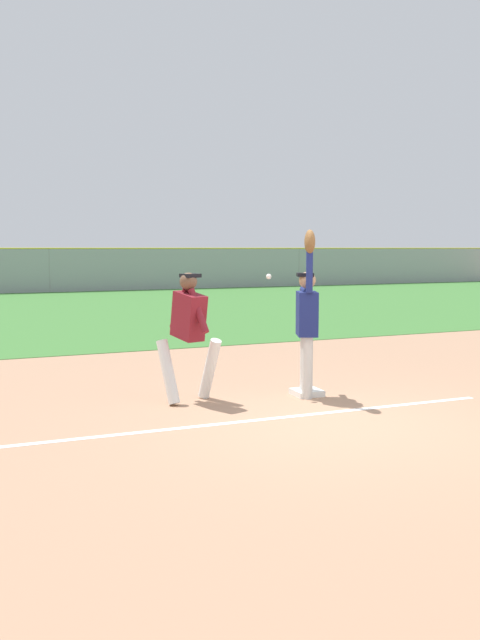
{
  "coord_description": "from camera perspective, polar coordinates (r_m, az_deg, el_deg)",
  "views": [
    {
      "loc": [
        -4.0,
        -6.72,
        2.04
      ],
      "look_at": [
        -0.4,
        1.67,
        1.05
      ],
      "focal_mm": 37.41,
      "sensor_mm": 36.0,
      "label": 1
    }
  ],
  "objects": [
    {
      "name": "ground_plane",
      "position": [
        8.08,
        7.39,
        -8.49
      ],
      "size": [
        77.41,
        77.41,
        0.0
      ],
      "primitive_type": "plane",
      "color": "tan"
    },
    {
      "name": "outfield_grass",
      "position": [
        22.61,
        -12.9,
        0.88
      ],
      "size": [
        51.73,
        18.78,
        0.01
      ],
      "primitive_type": "cube",
      "color": "#3D7533",
      "rests_on": "ground_plane"
    },
    {
      "name": "chalk_foul_line",
      "position": [
        7.4,
        -19.18,
        -10.15
      ],
      "size": [
        12.0,
        0.35,
        0.01
      ],
      "primitive_type": "cube",
      "rotation": [
        0.0,
        0.0,
        -0.02
      ],
      "color": "white",
      "rests_on": "ground_plane"
    },
    {
      "name": "first_base",
      "position": [
        9.36,
        5.74,
        -6.18
      ],
      "size": [
        0.39,
        0.39,
        0.08
      ],
      "primitive_type": "cube",
      "rotation": [
        0.0,
        0.0,
        -0.03
      ],
      "color": "white",
      "rests_on": "ground_plane"
    },
    {
      "name": "fielder",
      "position": [
        9.08,
        5.76,
        0.34
      ],
      "size": [
        0.44,
        0.87,
        2.28
      ],
      "rotation": [
        0.0,
        0.0,
        2.76
      ],
      "color": "silver",
      "rests_on": "ground_plane"
    },
    {
      "name": "runner",
      "position": [
        8.8,
        -4.4,
        -0.65
      ],
      "size": [
        0.85,
        0.83,
        1.72
      ],
      "rotation": [
        0.0,
        0.0,
        0.28
      ],
      "color": "white",
      "rests_on": "ground_plane"
    },
    {
      "name": "baseball",
      "position": [
        9.16,
        2.48,
        3.74
      ],
      "size": [
        0.07,
        0.07,
        0.07
      ],
      "primitive_type": "sphere",
      "color": "white"
    },
    {
      "name": "outfield_fence",
      "position": [
        31.83,
        -15.99,
        4.13
      ],
      "size": [
        51.81,
        0.08,
        2.05
      ],
      "color": "#93999E",
      "rests_on": "ground_plane"
    },
    {
      "name": "parked_car_blue",
      "position": [
        35.73,
        -18.02,
        3.71
      ],
      "size": [
        4.45,
        2.22,
        1.25
      ],
      "rotation": [
        0.0,
        0.0,
        0.03
      ],
      "color": "#23389E",
      "rests_on": "ground_plane"
    },
    {
      "name": "parked_car_white",
      "position": [
        36.11,
        -11.57,
        3.91
      ],
      "size": [
        4.59,
        2.51,
        1.25
      ],
      "rotation": [
        0.0,
        0.0,
        -0.12
      ],
      "color": "white",
      "rests_on": "ground_plane"
    },
    {
      "name": "parked_car_black",
      "position": [
        37.18,
        -3.5,
        4.08
      ],
      "size": [
        4.6,
        2.52,
        1.25
      ],
      "rotation": [
        0.0,
        0.0,
        0.12
      ],
      "color": "black",
      "rests_on": "ground_plane"
    }
  ]
}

